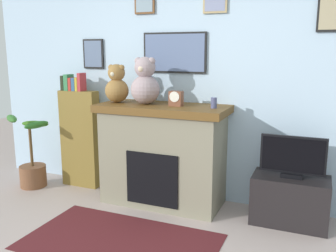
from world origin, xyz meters
The scene contains 11 objects.
back_wall centered at (0.00, 2.00, 1.31)m, with size 5.20×0.15×2.60m.
fireplace centered at (-0.12, 1.64, 0.56)m, with size 1.42×0.65×1.11m.
bookshelf centered at (-1.30, 1.74, 0.65)m, with size 0.49×0.16×1.42m.
potted_plant centered at (-1.84, 1.46, 0.30)m, with size 0.49×0.53×0.93m.
tv_stand centered at (1.24, 1.64, 0.24)m, with size 0.73×0.40×0.48m, color black.
television centered at (1.24, 1.64, 0.68)m, with size 0.61×0.14×0.41m.
area_rug centered at (-0.12, 0.67, 0.00)m, with size 1.73×0.99×0.01m, color #531B1F.
candle_jar centered at (0.45, 1.62, 1.17)m, with size 0.06×0.06×0.11m, color #4C517A.
mantel_clock centered at (0.03, 1.62, 1.19)m, with size 0.14×0.10×0.16m.
teddy_bear_tan centered at (-0.68, 1.62, 1.31)m, with size 0.27×0.27×0.43m.
teddy_bear_brown centered at (-0.32, 1.62, 1.34)m, with size 0.32×0.32×0.51m.
Camera 1 is at (1.43, -1.96, 1.68)m, focal length 39.25 mm.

